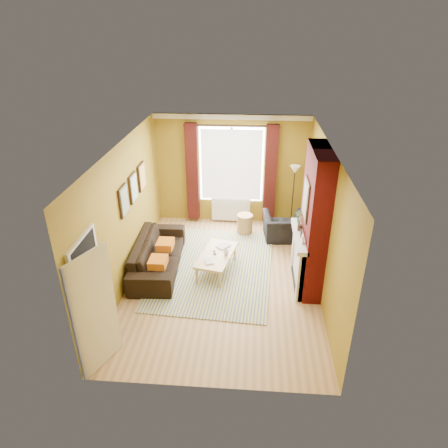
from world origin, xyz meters
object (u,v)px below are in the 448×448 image
(coffee_table, at_px, (217,256))
(sofa, at_px, (158,254))
(wicker_stool, at_px, (245,224))
(floor_lamp, at_px, (294,180))
(armchair, at_px, (284,227))

(coffee_table, bearing_deg, sofa, -169.36)
(sofa, relative_size, wicker_stool, 4.70)
(sofa, xyz_separation_m, floor_lamp, (2.97, 2.07, 0.99))
(sofa, xyz_separation_m, armchair, (2.76, 1.49, -0.02))
(sofa, bearing_deg, wicker_stool, -48.98)
(armchair, relative_size, wicker_stool, 2.00)
(coffee_table, xyz_separation_m, wicker_stool, (0.54, 1.76, -0.12))
(coffee_table, height_order, floor_lamp, floor_lamp)
(sofa, bearing_deg, coffee_table, -94.23)
(wicker_stool, height_order, floor_lamp, floor_lamp)
(armchair, bearing_deg, sofa, 22.67)
(armchair, height_order, coffee_table, armchair)
(sofa, height_order, coffee_table, sofa)
(sofa, distance_m, floor_lamp, 3.75)
(sofa, relative_size, armchair, 2.35)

